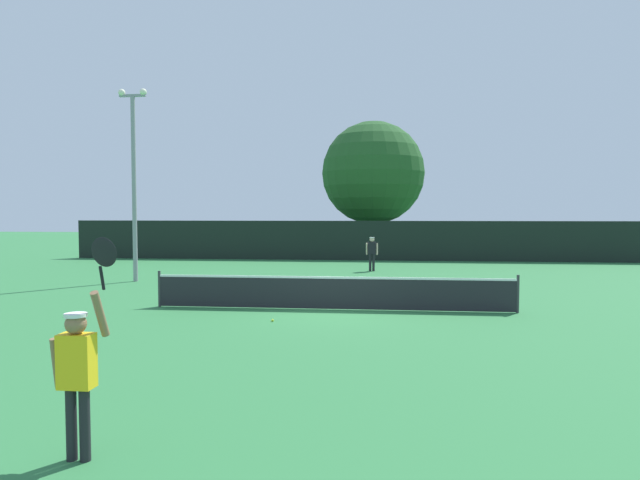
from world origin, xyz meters
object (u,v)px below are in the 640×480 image
at_px(player_receiving, 372,250).
at_px(tennis_ball, 273,320).
at_px(player_serving, 78,363).
at_px(parked_car_near, 318,241).
at_px(light_pole, 134,172).
at_px(parked_car_mid, 393,242).
at_px(large_tree, 373,173).

xyz_separation_m(player_receiving, tennis_ball, (-2.48, -12.37, -0.96)).
bearing_deg(player_serving, player_receiving, 81.09).
bearing_deg(parked_car_near, light_pole, -101.90).
xyz_separation_m(tennis_ball, parked_car_mid, (3.90, 23.99, 0.74)).
height_order(player_receiving, parked_car_mid, parked_car_mid).
bearing_deg(parked_car_near, parked_car_mid, 1.28).
bearing_deg(player_receiving, tennis_ball, 78.68).
bearing_deg(light_pole, large_tree, 59.87).
bearing_deg(tennis_ball, large_tree, 84.14).
bearing_deg(player_receiving, large_tree, -89.98).
height_order(player_serving, large_tree, large_tree).
xyz_separation_m(light_pole, parked_car_near, (5.75, 16.97, -3.68)).
height_order(player_receiving, large_tree, large_tree).
bearing_deg(parked_car_near, player_serving, -81.98).
height_order(player_serving, parked_car_mid, player_serving).
bearing_deg(parked_car_near, tennis_ball, -79.96).
distance_m(parked_car_near, parked_car_mid, 5.30).
bearing_deg(tennis_ball, player_serving, -95.06).
xyz_separation_m(player_receiving, parked_car_mid, (1.42, 11.63, -0.22)).
relative_size(light_pole, parked_car_mid, 1.77).
bearing_deg(player_serving, parked_car_near, 91.20).
height_order(light_pole, large_tree, large_tree).
bearing_deg(tennis_ball, light_pole, 133.40).
bearing_deg(large_tree, parked_car_mid, -3.44).
xyz_separation_m(player_serving, light_pole, (-6.43, 15.44, 3.34)).
distance_m(light_pole, large_tree, 19.16).
bearing_deg(parked_car_mid, large_tree, 169.39).
distance_m(player_receiving, large_tree, 12.57).
distance_m(player_receiving, parked_car_mid, 11.72).
bearing_deg(tennis_ball, parked_car_near, 93.22).
bearing_deg(tennis_ball, parked_car_mid, 80.78).
xyz_separation_m(parked_car_near, parked_car_mid, (5.28, -0.51, 0.00)).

